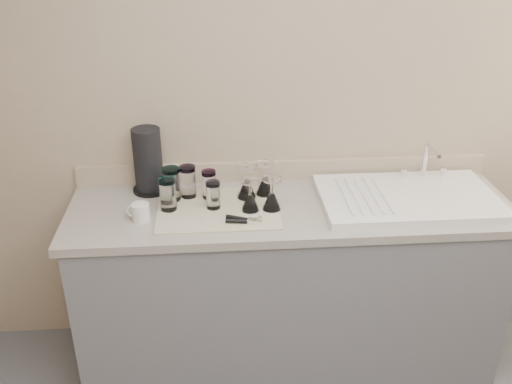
{
  "coord_description": "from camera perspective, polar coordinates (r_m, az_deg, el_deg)",
  "views": [
    {
      "loc": [
        -0.34,
        -1.12,
        2.14
      ],
      "look_at": [
        -0.17,
        1.15,
        1.0
      ],
      "focal_mm": 40.0,
      "sensor_mm": 36.0,
      "label": 1
    }
  ],
  "objects": [
    {
      "name": "goblet_back_left",
      "position": [
        2.68,
        -0.95,
        0.52
      ],
      "size": [
        0.09,
        0.09,
        0.16
      ],
      "color": "white",
      "rests_on": "dish_towel"
    },
    {
      "name": "dish_towel",
      "position": [
        2.61,
        -3.81,
        -1.69
      ],
      "size": [
        0.55,
        0.42,
        0.01
      ],
      "primitive_type": "cube",
      "color": "silver",
      "rests_on": "counter_unit"
    },
    {
      "name": "tumbler_lavender",
      "position": [
        2.58,
        -4.3,
        -0.27
      ],
      "size": [
        0.07,
        0.07,
        0.13
      ],
      "color": "white",
      "rests_on": "dish_towel"
    },
    {
      "name": "sink_unit",
      "position": [
        2.77,
        14.95,
        -0.49
      ],
      "size": [
        0.82,
        0.5,
        0.22
      ],
      "color": "white",
      "rests_on": "counter_unit"
    },
    {
      "name": "goblet_back_right",
      "position": [
        2.71,
        0.92,
        0.85
      ],
      "size": [
        0.09,
        0.09,
        0.16
      ],
      "color": "white",
      "rests_on": "dish_towel"
    },
    {
      "name": "goblet_front_left",
      "position": [
        2.56,
        -0.57,
        -0.82
      ],
      "size": [
        0.08,
        0.08,
        0.15
      ],
      "color": "white",
      "rests_on": "dish_towel"
    },
    {
      "name": "can_opener",
      "position": [
        2.48,
        -1.22,
        -2.85
      ],
      "size": [
        0.16,
        0.09,
        0.02
      ],
      "color": "silver",
      "rests_on": "dish_towel"
    },
    {
      "name": "tumbler_teal",
      "position": [
        2.67,
        -8.44,
        0.81
      ],
      "size": [
        0.08,
        0.08,
        0.16
      ],
      "color": "white",
      "rests_on": "dish_towel"
    },
    {
      "name": "tumbler_cyan",
      "position": [
        2.69,
        -6.83,
        1.07
      ],
      "size": [
        0.08,
        0.08,
        0.15
      ],
      "color": "white",
      "rests_on": "dish_towel"
    },
    {
      "name": "white_mug",
      "position": [
        2.55,
        -11.51,
        -1.99
      ],
      "size": [
        0.12,
        0.1,
        0.08
      ],
      "color": "white",
      "rests_on": "counter_unit"
    },
    {
      "name": "tumbler_magenta",
      "position": [
        2.59,
        -8.81,
        -0.18
      ],
      "size": [
        0.08,
        0.08,
        0.15
      ],
      "color": "white",
      "rests_on": "dish_towel"
    },
    {
      "name": "paper_towel_roll",
      "position": [
        2.76,
        -10.74,
        3.04
      ],
      "size": [
        0.17,
        0.17,
        0.32
      ],
      "color": "black",
      "rests_on": "counter_unit"
    },
    {
      "name": "room_envelope",
      "position": [
        1.3,
        11.32,
        -0.49
      ],
      "size": [
        3.54,
        3.5,
        2.52
      ],
      "color": "#58585D",
      "rests_on": "ground"
    },
    {
      "name": "goblet_front_right",
      "position": [
        2.57,
        1.58,
        -0.67
      ],
      "size": [
        0.09,
        0.09,
        0.15
      ],
      "color": "white",
      "rests_on": "dish_towel"
    },
    {
      "name": "tumbler_purple",
      "position": [
        2.67,
        -4.71,
        0.78
      ],
      "size": [
        0.07,
        0.07,
        0.14
      ],
      "color": "white",
      "rests_on": "dish_towel"
    },
    {
      "name": "counter_unit",
      "position": [
        2.88,
        3.29,
        -9.23
      ],
      "size": [
        2.06,
        0.62,
        0.9
      ],
      "color": "slate",
      "rests_on": "ground"
    }
  ]
}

